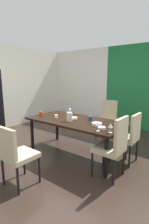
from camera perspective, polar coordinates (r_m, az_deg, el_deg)
name	(u,v)px	position (r m, az deg, el deg)	size (l,w,h in m)	color
ground_plane	(60,152)	(3.95, -4.85, -12.90)	(5.43, 5.64, 0.02)	#30231D
back_panel_interior	(79,86)	(6.71, 1.56, 8.64)	(2.38, 0.10, 2.57)	white
dining_table	(76,123)	(3.60, 0.42, -3.73)	(2.05, 1.00, 0.75)	black
chair_right_far	(129,135)	(3.45, 17.26, -7.28)	(0.44, 0.44, 0.96)	tan
chair_head_near	(15,153)	(2.74, -18.71, -12.53)	(0.44, 0.44, 0.93)	tan
chair_head_far	(108,117)	(4.81, 10.78, -1.57)	(0.44, 0.45, 0.99)	tan
chair_right_near	(114,145)	(2.88, 12.69, -10.42)	(0.44, 0.44, 1.01)	tan
wine_glass_front	(70,109)	(4.14, -1.55, 1.04)	(0.07, 0.07, 0.16)	silver
wine_glass_near_shelf	(110,126)	(2.81, 11.67, -4.43)	(0.08, 0.08, 0.15)	silver
wine_glass_near_window	(98,124)	(2.85, 7.69, -4.00)	(0.08, 0.08, 0.15)	silver
serving_bowl_east	(97,124)	(3.21, 7.27, -3.91)	(0.19, 0.19, 0.05)	silver
serving_bowl_right	(102,128)	(3.00, 8.84, -5.16)	(0.14, 0.14, 0.04)	white
serving_bowl_left	(73,118)	(3.63, -0.46, -2.06)	(0.18, 0.18, 0.04)	#F5D9CA
cup_corner	(90,118)	(3.59, 5.16, -1.98)	(0.08, 0.08, 0.08)	#1E4793
cup_west	(41,113)	(4.08, -10.91, -0.47)	(0.08, 0.08, 0.08)	red
cup_center	(56,116)	(3.74, -6.02, -1.47)	(0.08, 0.08, 0.07)	beige
pitcher_south	(69,117)	(3.45, -1.65, -1.56)	(0.13, 0.11, 0.18)	beige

